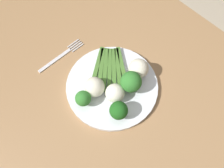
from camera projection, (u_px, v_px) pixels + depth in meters
name	position (u px, v px, depth m)	size (l,w,h in m)	color
ground_plane	(113.00, 146.00, 1.27)	(6.00, 6.00, 0.02)	#B7A88E
dining_table	(114.00, 114.00, 0.69)	(1.40, 0.89, 0.73)	#9E754C
plate	(112.00, 86.00, 0.61)	(0.26, 0.26, 0.01)	white
asparagus_bundle	(110.00, 69.00, 0.62)	(0.16, 0.16, 0.01)	#47752D
broccoli_back	(132.00, 83.00, 0.56)	(0.06, 0.06, 0.07)	#609E3D
broccoli_near_center	(119.00, 111.00, 0.54)	(0.05, 0.05, 0.06)	#4C7F2B
broccoli_back_right	(83.00, 99.00, 0.56)	(0.04, 0.04, 0.05)	#609E3D
cauliflower_left	(139.00, 69.00, 0.60)	(0.06, 0.06, 0.06)	silver
cauliflower_right	(115.00, 93.00, 0.57)	(0.05, 0.05, 0.05)	white
cauliflower_near_fork	(95.00, 87.00, 0.57)	(0.06, 0.06, 0.06)	silver
fork	(61.00, 56.00, 0.67)	(0.03, 0.17, 0.00)	silver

